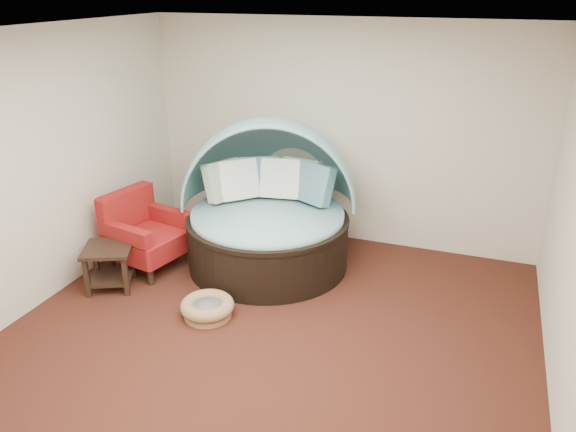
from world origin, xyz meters
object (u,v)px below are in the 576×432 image
(red_armchair, at_px, (144,233))
(side_table, at_px, (109,261))
(canopy_daybed, at_px, (268,199))
(pet_basket, at_px, (207,308))

(red_armchair, relative_size, side_table, 1.37)
(canopy_daybed, relative_size, pet_basket, 3.74)
(red_armchair, distance_m, side_table, 0.60)
(pet_basket, height_order, red_armchair, red_armchair)
(canopy_daybed, relative_size, side_table, 3.61)
(pet_basket, distance_m, red_armchair, 1.46)
(canopy_daybed, bearing_deg, pet_basket, -113.38)
(red_armchair, bearing_deg, pet_basket, -19.94)
(pet_basket, relative_size, side_table, 0.96)
(pet_basket, xyz_separation_m, side_table, (-1.29, 0.17, 0.22))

